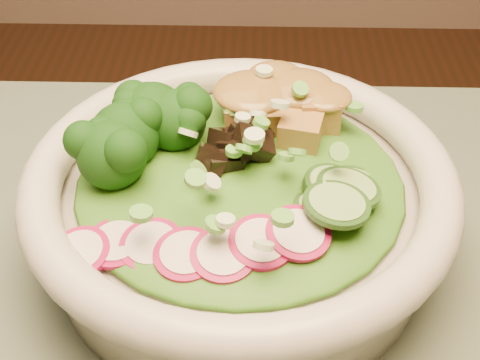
# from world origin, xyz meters

# --- Properties ---
(salad_bowl) EXTENTS (0.28, 0.28, 0.08)m
(salad_bowl) POSITION_xyz_m (0.19, 0.18, 0.79)
(salad_bowl) COLOR beige
(salad_bowl) RESTS_ON dining_table
(lettuce_bed) EXTENTS (0.21, 0.21, 0.03)m
(lettuce_bed) POSITION_xyz_m (0.19, 0.18, 0.81)
(lettuce_bed) COLOR #2B6314
(lettuce_bed) RESTS_ON salad_bowl
(broccoli_florets) EXTENTS (0.10, 0.09, 0.05)m
(broccoli_florets) POSITION_xyz_m (0.13, 0.20, 0.83)
(broccoli_florets) COLOR black
(broccoli_florets) RESTS_ON salad_bowl
(radish_slices) EXTENTS (0.12, 0.07, 0.02)m
(radish_slices) POSITION_xyz_m (0.17, 0.12, 0.82)
(radish_slices) COLOR maroon
(radish_slices) RESTS_ON salad_bowl
(cucumber_slices) EXTENTS (0.09, 0.09, 0.04)m
(cucumber_slices) POSITION_xyz_m (0.25, 0.16, 0.83)
(cucumber_slices) COLOR #91C26B
(cucumber_slices) RESTS_ON salad_bowl
(mushroom_heap) EXTENTS (0.09, 0.09, 0.04)m
(mushroom_heap) POSITION_xyz_m (0.19, 0.20, 0.83)
(mushroom_heap) COLOR black
(mushroom_heap) RESTS_ON salad_bowl
(tofu_cubes) EXTENTS (0.11, 0.09, 0.04)m
(tofu_cubes) POSITION_xyz_m (0.21, 0.25, 0.83)
(tofu_cubes) COLOR olive
(tofu_cubes) RESTS_ON salad_bowl
(peanut_sauce) EXTENTS (0.07, 0.06, 0.02)m
(peanut_sauce) POSITION_xyz_m (0.21, 0.25, 0.84)
(peanut_sauce) COLOR brown
(peanut_sauce) RESTS_ON tofu_cubes
(scallion_garnish) EXTENTS (0.20, 0.20, 0.03)m
(scallion_garnish) POSITION_xyz_m (0.19, 0.18, 0.84)
(scallion_garnish) COLOR #5BAE3D
(scallion_garnish) RESTS_ON salad_bowl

